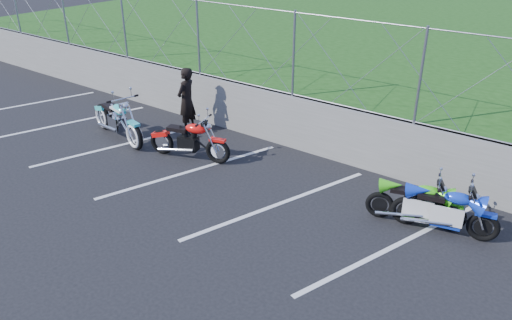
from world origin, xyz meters
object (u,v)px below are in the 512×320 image
Objects in this scene: cruiser_turquoise at (118,121)px; naked_orange at (190,141)px; sportbike_blue at (446,212)px; person_standing at (186,100)px; sportbike_green at (417,205)px.

cruiser_turquoise is 2.29m from naked_orange.
sportbike_blue is 7.08m from person_standing.
sportbike_blue is (8.06, 0.77, -0.07)m from cruiser_turquoise.
sportbike_blue is 1.07× the size of person_standing.
sportbike_green is at bearing -10.74° from naked_orange.
cruiser_turquoise is at bearing 168.51° from sportbike_green.
person_standing reaches higher than cruiser_turquoise.
cruiser_turquoise is 8.10m from sportbike_blue.
sportbike_green is (7.54, 0.74, -0.08)m from cruiser_turquoise.
naked_orange is 1.78m from person_standing.
person_standing is at bearing 156.69° from sportbike_green.
sportbike_green is 0.52m from sportbike_blue.
cruiser_turquoise is 1.38× the size of sportbike_green.
sportbike_blue is at bearing -13.67° from sportbike_green.
cruiser_turquoise is at bearing -45.25° from person_standing.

